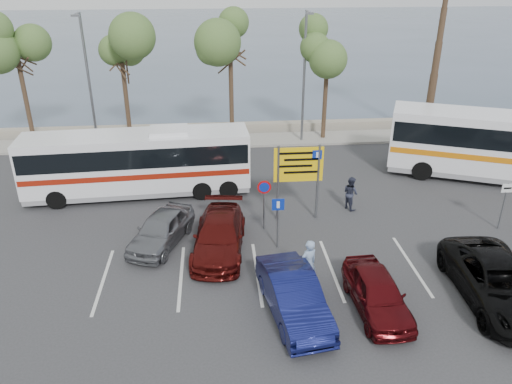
{
  "coord_description": "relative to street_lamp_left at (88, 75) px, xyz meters",
  "views": [
    {
      "loc": [
        -2.63,
        -16.88,
        11.0
      ],
      "look_at": [
        -0.9,
        3.0,
        1.53
      ],
      "focal_mm": 35.0,
      "sensor_mm": 36.0,
      "label": 1
    }
  ],
  "objects": [
    {
      "name": "coach_bus_left",
      "position": [
        3.5,
        -7.02,
        -3.01
      ],
      "size": [
        11.11,
        3.0,
        3.43
      ],
      "color": "white",
      "rests_on": "ground"
    },
    {
      "name": "tree_far_left",
      "position": [
        -4.0,
        0.48,
        1.73
      ],
      "size": [
        3.2,
        3.2,
        7.6
      ],
      "color": "#382619",
      "rests_on": "kerb_strip"
    },
    {
      "name": "sign_no_stop",
      "position": [
        9.4,
        -11.13,
        -3.02
      ],
      "size": [
        0.6,
        0.08,
        2.35
      ],
      "color": "slate",
      "rests_on": "ground"
    },
    {
      "name": "pedestrian_far",
      "position": [
        13.7,
        -9.51,
        -3.78
      ],
      "size": [
        0.9,
        0.98,
        1.63
      ],
      "primitive_type": "imported",
      "rotation": [
        0.0,
        0.0,
        2.03
      ],
      "color": "#2D3144",
      "rests_on": "ground"
    },
    {
      "name": "suv_black",
      "position": [
        17.0,
        -16.95,
        -3.83
      ],
      "size": [
        2.81,
        5.65,
        1.54
      ],
      "primitive_type": "imported",
      "rotation": [
        0.0,
        0.0,
        -0.05
      ],
      "color": "black",
      "rests_on": "ground"
    },
    {
      "name": "tree_left",
      "position": [
        2.0,
        0.48,
        1.41
      ],
      "size": [
        3.2,
        3.2,
        7.2
      ],
      "color": "#382619",
      "rests_on": "kerb_strip"
    },
    {
      "name": "coach_bus_right",
      "position": [
        22.9,
        -7.02,
        -2.82
      ],
      "size": [
        12.41,
        7.12,
        3.85
      ],
      "color": "white",
      "rests_on": "ground"
    },
    {
      "name": "sea",
      "position": [
        10.0,
        46.48,
        -4.59
      ],
      "size": [
        140.0,
        140.0,
        0.0
      ],
      "primitive_type": "plane",
      "color": "#3D5062",
      "rests_on": "ground"
    },
    {
      "name": "lane_markings",
      "position": [
        8.86,
        -14.52,
        -4.6
      ],
      "size": [
        12.02,
        4.2,
        0.01
      ],
      "primitive_type": null,
      "color": "silver",
      "rests_on": "ground"
    },
    {
      "name": "car_red",
      "position": [
        12.66,
        -17.02,
        -3.92
      ],
      "size": [
        1.76,
        4.03,
        1.35
      ],
      "primitive_type": "imported",
      "rotation": [
        0.0,
        0.0,
        0.04
      ],
      "color": "#4F0B0E",
      "rests_on": "ground"
    },
    {
      "name": "street_lamp_right",
      "position": [
        13.0,
        0.0,
        0.0
      ],
      "size": [
        0.45,
        1.15,
        8.01
      ],
      "color": "slate",
      "rests_on": "kerb_strip"
    },
    {
      "name": "street_lamp_left",
      "position": [
        0.0,
        0.0,
        0.0
      ],
      "size": [
        0.45,
        1.15,
        8.01
      ],
      "color": "slate",
      "rests_on": "kerb_strip"
    },
    {
      "name": "tree_mid",
      "position": [
        8.5,
        0.48,
        2.06
      ],
      "size": [
        3.2,
        3.2,
        8.0
      ],
      "color": "#382619",
      "rests_on": "kerb_strip"
    },
    {
      "name": "ground",
      "position": [
        10.0,
        -13.52,
        -4.6
      ],
      "size": [
        120.0,
        120.0,
        0.0
      ],
      "primitive_type": "plane",
      "color": "#323235",
      "rests_on": "ground"
    },
    {
      "name": "sign_taxi",
      "position": [
        19.8,
        -12.03,
        -3.18
      ],
      "size": [
        0.5,
        0.07,
        2.2
      ],
      "color": "slate",
      "rests_on": "ground"
    },
    {
      "name": "direction_sign",
      "position": [
        11.0,
        -10.32,
        -2.17
      ],
      "size": [
        2.2,
        0.12,
        3.6
      ],
      "color": "slate",
      "rests_on": "ground"
    },
    {
      "name": "seawall",
      "position": [
        10.0,
        2.48,
        -4.3
      ],
      "size": [
        48.0,
        0.8,
        0.6
      ],
      "primitive_type": "cube",
      "color": "gray",
      "rests_on": "ground"
    },
    {
      "name": "car_silver_a",
      "position": [
        5.0,
        -12.02,
        -3.91
      ],
      "size": [
        3.0,
        4.37,
        1.38
      ],
      "primitive_type": "imported",
      "rotation": [
        0.0,
        0.0,
        -0.37
      ],
      "color": "slate",
      "rests_on": "ground"
    },
    {
      "name": "pedestrian_near",
      "position": [
        10.56,
        -15.52,
        -3.63
      ],
      "size": [
        0.84,
        0.74,
        1.93
      ],
      "primitive_type": "imported",
      "rotation": [
        0.0,
        0.0,
        3.63
      ],
      "color": "#859EC2",
      "rests_on": "ground"
    },
    {
      "name": "tree_right",
      "position": [
        14.5,
        0.48,
        1.57
      ],
      "size": [
        3.2,
        3.2,
        7.4
      ],
      "color": "#382619",
      "rests_on": "kerb_strip"
    },
    {
      "name": "sign_parking",
      "position": [
        9.8,
        -12.73,
        -3.13
      ],
      "size": [
        0.5,
        0.07,
        2.25
      ],
      "color": "slate",
      "rests_on": "ground"
    },
    {
      "name": "car_maroon",
      "position": [
        7.4,
        -12.78,
        -3.89
      ],
      "size": [
        2.53,
        5.06,
        1.41
      ],
      "primitive_type": "imported",
      "rotation": [
        0.0,
        0.0,
        -0.12
      ],
      "color": "#4D0F0C",
      "rests_on": "ground"
    },
    {
      "name": "kerb_strip",
      "position": [
        10.0,
        0.48,
        -4.52
      ],
      "size": [
        44.0,
        2.4,
        0.15
      ],
      "primitive_type": "cube",
      "color": "#9A968C",
      "rests_on": "ground"
    },
    {
      "name": "car_blue",
      "position": [
        9.8,
        -17.02,
        -3.86
      ],
      "size": [
        2.24,
        4.66,
        1.47
      ],
      "primitive_type": "imported",
      "rotation": [
        0.0,
        0.0,
        0.16
      ],
      "color": "#10154F",
      "rests_on": "ground"
    }
  ]
}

